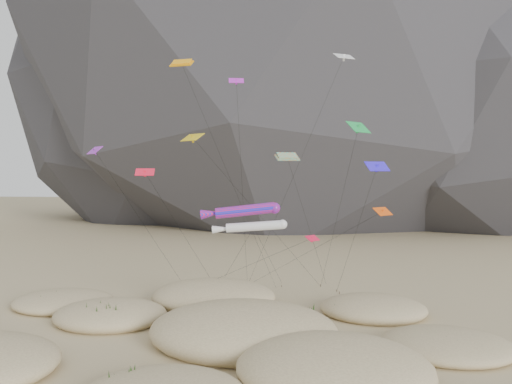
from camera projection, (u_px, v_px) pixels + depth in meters
ground at (222, 353)px, 41.70m from camera, size 500.00×500.00×0.00m
dunes at (213, 331)px, 44.97m from camera, size 50.49×35.90×4.45m
dune_grass at (226, 326)px, 46.20m from camera, size 41.90×28.33×1.57m
kite_stakes at (269, 288)px, 64.30m from camera, size 19.13×4.48×0.30m
rainbow_tube_kite at (242, 211)px, 48.35m from camera, size 7.77×20.33×12.24m
white_tube_kite at (251, 227)px, 48.01m from camera, size 9.67×16.92×10.58m
orange_parafoil at (183, 66)px, 55.29m from camera, size 11.23×10.80×27.70m
multi_parafoil at (288, 158)px, 52.18m from camera, size 6.00×16.40×17.21m
delta_kites at (277, 149)px, 52.63m from camera, size 31.55×18.87×28.35m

